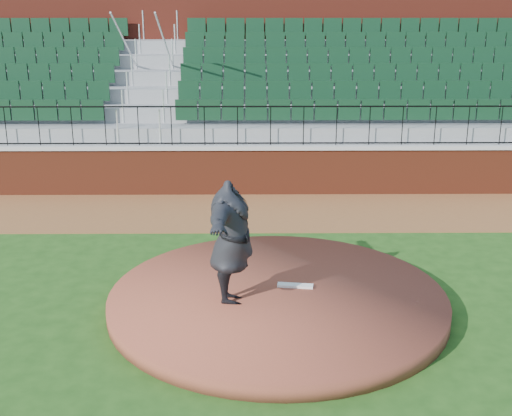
# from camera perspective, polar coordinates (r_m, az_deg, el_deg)

# --- Properties ---
(ground) EXTENTS (90.00, 90.00, 0.00)m
(ground) POSITION_cam_1_polar(r_m,az_deg,el_deg) (10.88, 0.07, -8.92)
(ground) COLOR #1F4914
(ground) RESTS_ON ground
(warning_track) EXTENTS (34.00, 3.20, 0.01)m
(warning_track) POSITION_cam_1_polar(r_m,az_deg,el_deg) (15.90, -0.13, -0.27)
(warning_track) COLOR brown
(warning_track) RESTS_ON ground
(field_wall) EXTENTS (34.00, 0.35, 1.20)m
(field_wall) POSITION_cam_1_polar(r_m,az_deg,el_deg) (17.28, -0.17, 3.22)
(field_wall) COLOR maroon
(field_wall) RESTS_ON ground
(wall_cap) EXTENTS (34.00, 0.45, 0.10)m
(wall_cap) POSITION_cam_1_polar(r_m,az_deg,el_deg) (17.13, -0.17, 5.32)
(wall_cap) COLOR #B7B7B7
(wall_cap) RESTS_ON field_wall
(wall_railing) EXTENTS (34.00, 0.05, 1.00)m
(wall_railing) POSITION_cam_1_polar(r_m,az_deg,el_deg) (17.03, -0.17, 7.13)
(wall_railing) COLOR black
(wall_railing) RESTS_ON wall_cap
(seating_stands) EXTENTS (34.00, 5.10, 4.60)m
(seating_stands) POSITION_cam_1_polar(r_m,az_deg,el_deg) (19.65, -0.22, 9.98)
(seating_stands) COLOR gray
(seating_stands) RESTS_ON ground
(concourse_wall) EXTENTS (34.00, 0.50, 5.50)m
(concourse_wall) POSITION_cam_1_polar(r_m,az_deg,el_deg) (22.38, -0.26, 12.04)
(concourse_wall) COLOR maroon
(concourse_wall) RESTS_ON ground
(pitchers_mound) EXTENTS (5.56, 5.56, 0.25)m
(pitchers_mound) POSITION_cam_1_polar(r_m,az_deg,el_deg) (10.98, 1.87, -7.95)
(pitchers_mound) COLOR brown
(pitchers_mound) RESTS_ON ground
(pitching_rubber) EXTENTS (0.62, 0.23, 0.04)m
(pitching_rubber) POSITION_cam_1_polar(r_m,az_deg,el_deg) (11.16, 3.42, -6.73)
(pitching_rubber) COLOR white
(pitching_rubber) RESTS_ON pitchers_mound
(pitcher) EXTENTS (0.81, 2.50, 2.01)m
(pitcher) POSITION_cam_1_polar(r_m,az_deg,el_deg) (10.26, -2.18, -2.99)
(pitcher) COLOR black
(pitcher) RESTS_ON pitchers_mound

